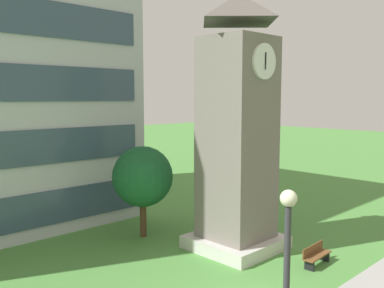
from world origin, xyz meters
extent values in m
cube|color=slate|center=(4.00, 4.59, 5.04)|extent=(2.88, 2.88, 10.09)
cube|color=beige|center=(4.00, 4.59, 0.30)|extent=(3.89, 3.89, 0.60)
pyramid|color=#5D5751|center=(4.00, 4.59, 11.38)|extent=(3.17, 3.17, 1.29)
cylinder|color=white|center=(4.00, 3.09, 8.88)|extent=(1.58, 0.12, 1.58)
cylinder|color=white|center=(5.50, 4.59, 8.88)|extent=(0.12, 1.58, 1.58)
cube|color=black|center=(4.00, 3.02, 9.02)|extent=(0.05, 0.08, 0.48)
cube|color=black|center=(4.00, 3.01, 8.88)|extent=(0.06, 0.04, 0.71)
cube|color=brown|center=(4.88, 0.71, 0.45)|extent=(1.82, 0.58, 0.06)
cube|color=brown|center=(4.86, 0.93, 0.68)|extent=(1.80, 0.15, 0.40)
cube|color=black|center=(4.16, 0.67, 0.23)|extent=(0.11, 0.44, 0.45)
cube|color=black|center=(5.59, 0.75, 0.23)|extent=(0.11, 0.44, 0.45)
sphere|color=#F2EFCC|center=(-4.07, -3.52, 5.24)|extent=(0.36, 0.36, 0.36)
cylinder|color=#513823|center=(1.83, 9.11, 1.05)|extent=(0.34, 0.34, 2.10)
sphere|color=#1A572D|center=(1.83, 9.11, 3.21)|extent=(3.16, 3.16, 3.16)
camera|label=1|loc=(-11.45, -8.28, 7.32)|focal=39.74mm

